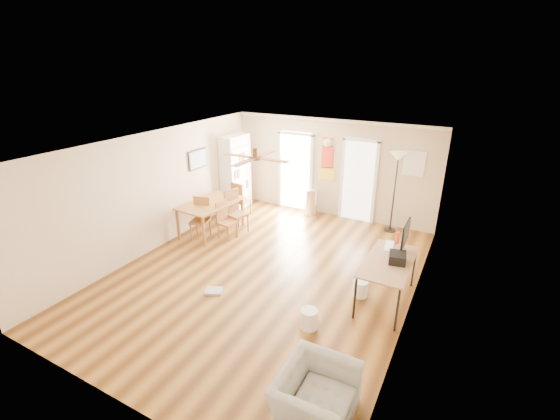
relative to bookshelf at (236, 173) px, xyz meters
The scene contains 30 objects.
floor 3.83m from the bookshelf, 46.88° to the right, with size 7.00×7.00×0.00m, color brown.
ceiling 4.00m from the bookshelf, 46.88° to the right, with size 5.50×7.00×0.00m, color silver, non-canonical shape.
wall_back 2.66m from the bookshelf, 17.78° to the left, with size 5.50×0.04×2.60m, color beige, non-canonical shape.
wall_front 6.69m from the bookshelf, 67.85° to the right, with size 5.50×0.04×2.60m, color beige, non-canonical shape.
wall_left 2.71m from the bookshelf, 94.87° to the right, with size 0.04×7.00×2.60m, color beige, non-canonical shape.
wall_right 5.92m from the bookshelf, 27.05° to the right, with size 0.04×7.00×2.60m, color beige, non-canonical shape.
crown_molding 3.99m from the bookshelf, 46.88° to the right, with size 5.50×7.00×0.08m, color white, non-canonical shape.
kitchen_doorway 1.67m from the bookshelf, 28.34° to the left, with size 0.90×0.10×2.10m, color white, non-canonical shape.
bathroom_doorway 3.37m from the bookshelf, 13.63° to the left, with size 0.80×0.10×2.10m, color white, non-canonical shape.
wall_decal 2.57m from the bookshelf, 18.21° to the left, with size 0.46×0.03×1.10m, color red.
ac_grille 4.68m from the bookshelf, ahead, with size 0.50×0.04×0.60m, color white.
framed_poster 1.46m from the bookshelf, 98.98° to the right, with size 0.04×0.66×0.48m, color black.
ceiling_fan 4.15m from the bookshelf, 49.88° to the right, with size 1.24×1.24×0.20m, color #593819, non-canonical shape.
bookshelf is the anchor object (origin of this frame).
dining_table 1.80m from the bookshelf, 77.20° to the right, with size 0.93×1.56×0.78m, color #AB7C37, non-canonical shape.
dining_chair_right_a 1.70m from the bookshelf, 55.24° to the right, with size 0.43×0.43×1.04m, color olive, non-canonical shape.
dining_chair_right_b 2.06m from the bookshelf, 62.11° to the right, with size 0.37×0.37×0.90m, color #965730, non-canonical shape.
dining_chair_near 2.14m from the bookshelf, 80.38° to the right, with size 0.40×0.40×0.98m, color olive, non-canonical shape.
dining_chair_far 0.83m from the bookshelf, 42.45° to the right, with size 0.39×0.39×0.95m, color #995931, non-canonical shape.
trash_can 2.26m from the bookshelf, 13.83° to the left, with size 0.34×0.34×0.74m, color silver.
torchiere_lamp 4.28m from the bookshelf, ahead, with size 0.37×0.37×1.98m, color black, non-canonical shape.
computer_desk 5.49m from the bookshelf, 27.39° to the right, with size 0.76×1.51×0.81m, color #AA7D5C, non-canonical shape.
imac 5.40m from the bookshelf, 22.37° to the right, with size 0.08×0.60×0.56m, color black, non-canonical shape.
keyboard 5.12m from the bookshelf, 22.72° to the right, with size 0.15×0.45×0.02m, color white.
printer 5.56m from the bookshelf, 26.60° to the right, with size 0.27×0.32×0.16m, color black.
orange_bottle 5.14m from the bookshelf, 20.39° to the right, with size 0.08×0.08×0.23m, color #F64015.
wastebasket_a 5.18m from the bookshelf, 30.14° to the right, with size 0.26×0.26×0.30m, color white.
wastebasket_b 5.55m from the bookshelf, 43.84° to the right, with size 0.28×0.28×0.33m, color white.
floor_cloth 4.35m from the bookshelf, 61.67° to the right, with size 0.31×0.24×0.04m, color #9D9D98.
armchair 7.05m from the bookshelf, 48.24° to the right, with size 0.97×0.85×0.63m, color #999994.
Camera 1 is at (3.32, -5.61, 4.00)m, focal length 24.09 mm.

